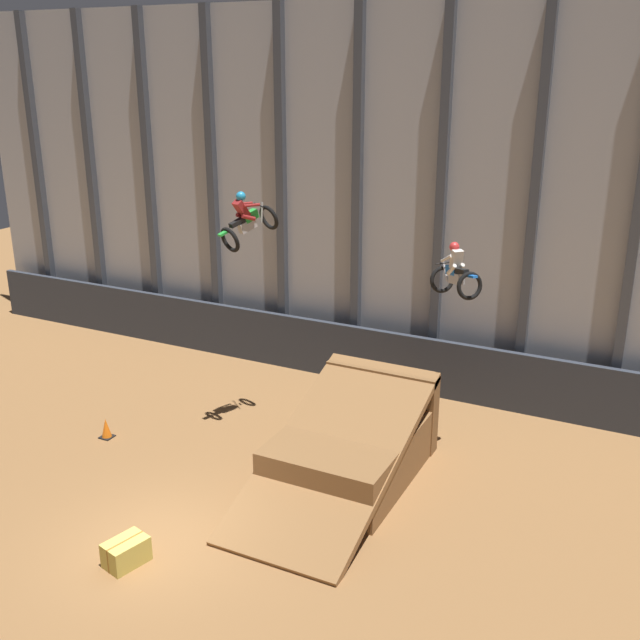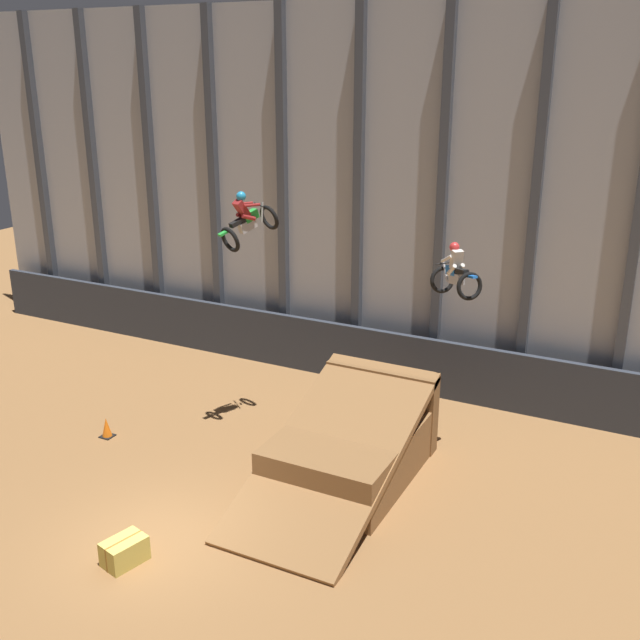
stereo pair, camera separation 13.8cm
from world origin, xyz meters
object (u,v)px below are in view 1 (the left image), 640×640
Objects in this scene: rider_bike_left_air at (247,221)px; rider_bike_right_air at (456,274)px; hay_bale_trackside at (126,552)px; dirt_ramp at (353,445)px; traffic_cone_near_ramp at (106,428)px.

rider_bike_left_air reaches higher than rider_bike_right_air.
dirt_ramp is at bearing 63.92° from hay_bale_trackside.
rider_bike_left_air is 8.98m from hay_bale_trackside.
hay_bale_trackside is at bearing -60.72° from rider_bike_left_air.
rider_bike_right_air is at bearing 58.13° from dirt_ramp.
dirt_ramp is 6.40× the size of hay_bale_trackside.
traffic_cone_near_ramp is at bearing 135.63° from hay_bale_trackside.
traffic_cone_near_ramp is (-7.04, -1.41, -0.51)m from dirt_ramp.
dirt_ramp reaches higher than traffic_cone_near_ramp.
rider_bike_left_air is 5.73m from rider_bike_right_air.
rider_bike_right_air is 2.88× the size of traffic_cone_near_ramp.
rider_bike_right_air reaches higher than traffic_cone_near_ramp.
rider_bike_right_air is at bearing 36.41° from rider_bike_left_air.
hay_bale_trackside is (4.29, -4.20, -0.00)m from traffic_cone_near_ramp.
rider_bike_left_air is (-3.74, 1.18, 5.28)m from dirt_ramp.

